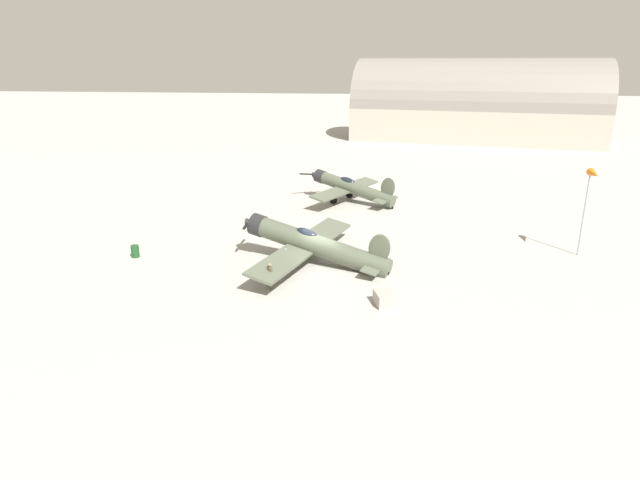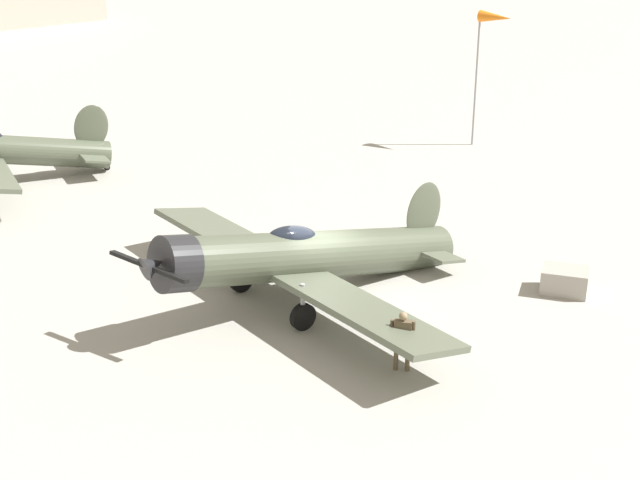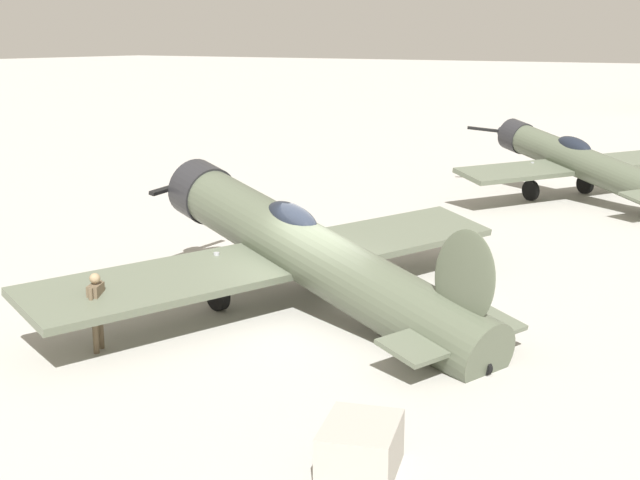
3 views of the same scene
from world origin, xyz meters
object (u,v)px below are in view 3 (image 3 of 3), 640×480
Objects in this scene: airplane_mid_apron at (581,163)px; ground_crew_mechanic at (96,304)px; equipment_crate at (360,448)px; airplane_foreground at (305,253)px.

airplane_mid_apron reaches higher than ground_crew_mechanic.
ground_crew_mechanic is 1.00× the size of equipment_crate.
airplane_foreground is 17.53m from airplane_mid_apron.
equipment_crate is at bearing -38.37° from ground_crew_mechanic.
airplane_mid_apron reaches higher than airplane_foreground.
airplane_foreground is at bearing -140.54° from equipment_crate.
airplane_foreground is 5.12m from ground_crew_mechanic.
ground_crew_mechanic is at bearing 83.03° from airplane_foreground.
ground_crew_mechanic reaches higher than equipment_crate.
equipment_crate is at bearing 126.21° from airplane_mid_apron.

